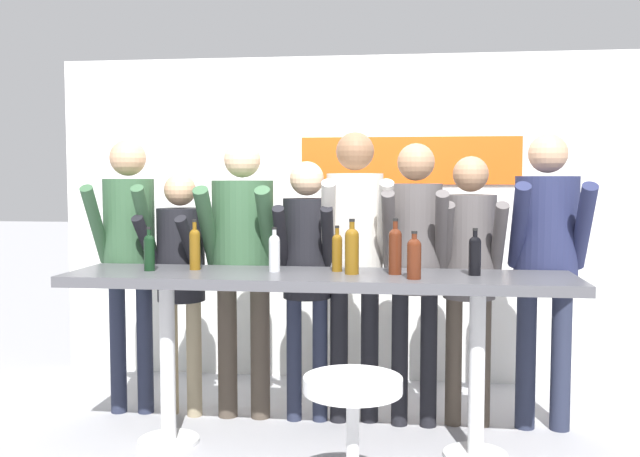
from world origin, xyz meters
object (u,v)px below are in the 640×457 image
person_far_left (129,243)px  wine_bottle_2 (274,251)px  person_center_right (355,242)px  tasting_table (318,297)px  person_rightmost (546,248)px  wine_bottle_3 (337,251)px  person_center (307,259)px  wine_bottle_4 (195,247)px  wine_bottle_1 (395,249)px  person_right (415,250)px  person_left (180,266)px  wine_bottle_5 (475,254)px  person_center_left (243,248)px  wine_bottle_7 (414,256)px  bar_stool (353,424)px  person_far_right (470,259)px  wine_bottle_6 (150,251)px  wine_bottle_0 (352,249)px

person_far_left → wine_bottle_2: bearing=-27.6°
person_far_left → person_center_right: size_ratio=0.98×
tasting_table → person_rightmost: 1.46m
tasting_table → wine_bottle_3: bearing=47.2°
person_center → wine_bottle_4: (-0.61, -0.41, 0.11)m
wine_bottle_1 → tasting_table: bearing=-177.1°
person_right → wine_bottle_4: person_right is taller
wine_bottle_2 → wine_bottle_4: wine_bottle_4 is taller
person_right → wine_bottle_1: bearing=-103.4°
person_left → tasting_table: bearing=-18.4°
wine_bottle_5 → person_center_right: bearing=146.6°
person_far_left → person_left: size_ratio=1.14×
person_far_left → wine_bottle_1: person_far_left is taller
person_center_left → person_center: bearing=-3.0°
wine_bottle_3 → wine_bottle_5: (0.78, -0.07, 0.00)m
person_rightmost → wine_bottle_7: size_ratio=7.10×
person_left → wine_bottle_1: bearing=-10.0°
person_left → wine_bottle_4: person_left is taller
bar_stool → person_right: person_right is taller
person_far_right → wine_bottle_2: (-1.15, -0.47, 0.08)m
person_center → person_center_left: bearing=175.3°
person_center → tasting_table: bearing=-77.6°
person_center → person_far_right: 1.02m
person_far_left → wine_bottle_7: bearing=-23.9°
person_left → wine_bottle_6: bearing=-84.5°
person_left → person_center_left: size_ratio=0.88×
person_center_right → person_rightmost: size_ratio=1.01×
wine_bottle_1 → wine_bottle_7: bearing=-58.8°
person_right → wine_bottle_1: size_ratio=5.63×
bar_stool → person_far_right: 1.58m
person_far_right → person_rightmost: person_rightmost is taller
person_left → wine_bottle_5: person_left is taller
person_center_right → wine_bottle_4: size_ratio=6.21×
wine_bottle_6 → wine_bottle_7: 1.54m
person_center_right → wine_bottle_4: bearing=-162.1°
person_left → wine_bottle_6: person_left is taller
person_left → wine_bottle_1: (1.40, -0.47, 0.17)m
person_center_right → wine_bottle_0: (0.02, -0.51, 0.01)m
person_far_right → wine_bottle_5: bearing=-92.1°
person_center_left → wine_bottle_5: size_ratio=6.83×
person_rightmost → person_left: bearing=-177.6°
tasting_table → wine_bottle_0: size_ratio=9.19×
person_center_right → wine_bottle_2: person_center_right is taller
person_left → wine_bottle_3: bearing=-11.4°
tasting_table → person_rightmost: size_ratio=1.57×
wine_bottle_0 → person_center_left: bearing=146.4°
wine_bottle_1 → wine_bottle_3: wine_bottle_1 is taller
person_center_right → wine_bottle_3: person_center_right is taller
tasting_table → wine_bottle_6: bearing=179.7°
person_far_right → wine_bottle_7: 0.76m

